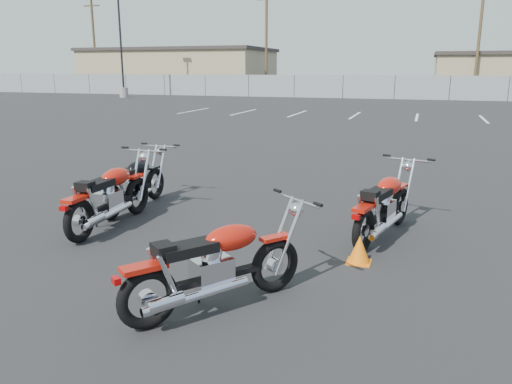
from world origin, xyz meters
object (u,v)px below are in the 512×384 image
(motorcycle_front_red, at_px, (110,196))
(motorcycle_rear_red, at_px, (216,265))
(motorcycle_third_red, at_px, (384,206))
(motorcycle_second_black, at_px, (134,183))

(motorcycle_front_red, relative_size, motorcycle_rear_red, 1.15)
(motorcycle_third_red, bearing_deg, motorcycle_second_black, 177.47)
(motorcycle_third_red, height_order, motorcycle_rear_red, motorcycle_rear_red)
(motorcycle_second_black, distance_m, motorcycle_third_red, 4.10)
(motorcycle_second_black, height_order, motorcycle_rear_red, motorcycle_rear_red)
(motorcycle_second_black, distance_m, motorcycle_rear_red, 3.99)
(motorcycle_rear_red, bearing_deg, motorcycle_third_red, 63.37)
(motorcycle_front_red, relative_size, motorcycle_third_red, 1.05)
(motorcycle_third_red, relative_size, motorcycle_rear_red, 1.10)
(motorcycle_third_red, bearing_deg, motorcycle_front_red, -168.35)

